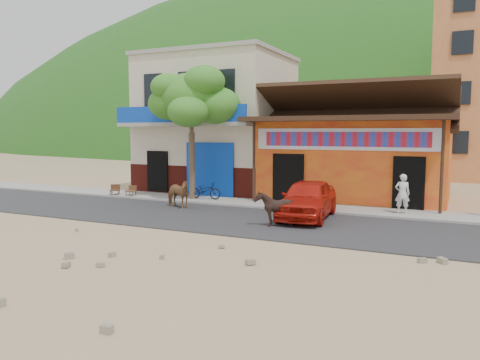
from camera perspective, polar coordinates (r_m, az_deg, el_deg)
The scene contains 14 objects.
ground at distance 14.29m, azimuth -2.03°, elevation -6.88°, with size 120.00×120.00×0.00m, color #9E825B.
road at distance 16.50m, azimuth 1.98°, elevation -5.07°, with size 60.00×5.00×0.04m, color #28282B.
sidewalk at distance 19.71m, azimuth 6.02°, elevation -3.17°, with size 60.00×2.00×0.12m, color gray.
dance_club at distance 22.84m, azimuth 14.16°, elevation 2.32°, with size 8.00×6.00×3.60m, color orange.
cafe_building at distance 25.35m, azimuth -2.72°, elevation 6.68°, with size 7.00×6.00×7.00m, color beige.
hillside at distance 83.09m, azimuth 21.21°, elevation 11.64°, with size 100.00×40.00×24.00m, color #194C14.
tree at distance 21.25m, azimuth -5.91°, elevation 5.77°, with size 3.00×3.00×6.00m, color #2D721E, non-canonical shape.
cow_tan at distance 19.42m, azimuth -7.67°, elevation -1.60°, with size 0.65×1.42×1.20m, color brown.
cow_dark at distance 15.53m, azimuth 4.19°, elevation -3.47°, with size 0.96×1.08×1.19m, color black.
red_car at distance 17.09m, azimuth 8.23°, elevation -2.29°, with size 1.66×4.12×1.40m, color red.
scooter at distance 21.20m, azimuth -4.31°, elevation -1.28°, with size 0.52×1.50×0.79m, color black.
pedestrian at distance 18.44m, azimuth 19.18°, elevation -1.58°, with size 0.54×0.36×1.48m, color silver.
cafe_chair_left at distance 22.92m, azimuth -13.17°, elevation -0.76°, with size 0.41×0.41×0.88m, color #50311A, non-canonical shape.
cafe_chair_right at distance 23.36m, azimuth -15.02°, elevation -0.62°, with size 0.43×0.43×0.93m, color #4A2518, non-canonical shape.
Camera 1 is at (6.41, -12.37, 3.17)m, focal length 35.00 mm.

